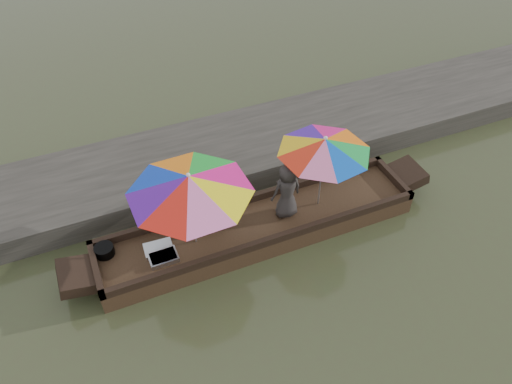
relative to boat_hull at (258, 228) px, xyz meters
name	(u,v)px	position (x,y,z in m)	size (l,w,h in m)	color
water	(258,235)	(0.00, 0.00, -0.17)	(80.00, 80.00, 0.00)	#3C4528
dock	(217,155)	(0.00, 2.20, 0.08)	(22.00, 2.20, 0.50)	#2D2B26
boat_hull	(258,228)	(0.00, 0.00, 0.00)	(5.84, 1.20, 0.35)	black
cooking_pot	(104,251)	(-2.67, 0.33, 0.26)	(0.33, 0.33, 0.17)	black
tray_crayfish	(163,257)	(-1.80, -0.17, 0.22)	(0.48, 0.33, 0.09)	silver
tray_scallop	(158,248)	(-1.82, 0.07, 0.21)	(0.48, 0.33, 0.06)	silver
charcoal_grill	(212,221)	(-0.78, 0.27, 0.25)	(0.32, 0.32, 0.15)	black
supply_bag	(191,220)	(-1.12, 0.39, 0.30)	(0.28, 0.22, 0.26)	silver
vendor	(287,190)	(0.55, 0.00, 0.74)	(0.56, 0.37, 1.14)	#2F2B29
umbrella_bow	(192,209)	(-1.17, 0.00, 0.95)	(2.05, 2.05, 1.55)	#E5147D
umbrella_stern	(322,172)	(1.21, 0.00, 0.95)	(1.63, 1.63, 1.55)	orange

